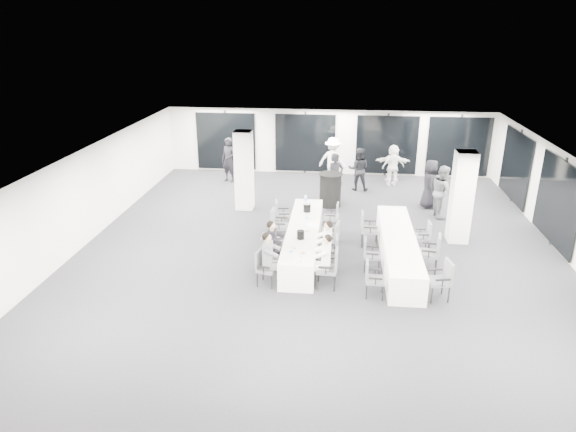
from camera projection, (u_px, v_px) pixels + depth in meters
The scene contains 43 objects.
room at pixel (350, 193), 15.73m from camera, with size 14.04×16.04×2.84m.
column_left at pixel (244, 170), 18.02m from camera, with size 0.60×0.60×2.80m, color silver.
column_right at pixel (462, 197), 15.29m from camera, with size 0.60×0.60×2.80m, color silver.
banquet_table_main at pixel (303, 239), 14.93m from camera, with size 0.90×5.00×0.75m, color white.
banquet_table_side at pixel (398, 249), 14.30m from camera, with size 0.90×5.00×0.75m, color white.
cocktail_table at pixel (330, 190), 18.51m from camera, with size 0.88×0.88×1.22m.
chair_main_left_near at pixel (264, 265), 12.99m from camera, with size 0.56×0.59×0.93m.
chair_main_left_second at pixel (268, 251), 13.70m from camera, with size 0.51×0.57×1.01m.
chair_main_left_mid at pixel (274, 238), 14.68m from camera, with size 0.53×0.56×0.89m.
chair_main_left_fourth at pixel (277, 223), 15.57m from camera, with size 0.53×0.59×1.01m.
chair_main_left_far at pixel (281, 214), 16.39m from camera, with size 0.58×0.61×0.98m.
chair_main_right_near at pixel (330, 266), 12.82m from camera, with size 0.54×0.60×1.04m.
chair_main_right_second at pixel (331, 251), 13.68m from camera, with size 0.52×0.58×1.00m.
chair_main_right_mid at pixel (332, 237), 14.52m from camera, with size 0.61×0.65×1.03m.
chair_main_right_fourth at pixel (332, 228), 15.26m from camera, with size 0.50×0.55×0.95m.
chair_main_right_far at pixel (333, 215), 16.36m from camera, with size 0.48×0.53×0.91m.
chair_side_left_near at pixel (372, 277), 12.44m from camera, with size 0.48×0.53×0.92m.
chair_side_left_mid at pixel (370, 253), 13.74m from camera, with size 0.48×0.53×0.90m.
chair_side_left_far at pixel (367, 227), 15.27m from camera, with size 0.52×0.59×1.03m.
chair_side_right_near at pixel (442, 278), 12.30m from camera, with size 0.59×0.62×1.00m.
chair_side_right_mid at pixel (432, 250), 13.70m from camera, with size 0.60×0.64×1.03m.
chair_side_right_far at pixel (424, 234), 14.98m from camera, with size 0.46×0.51×0.87m.
seated_guest_a at pixel (270, 256), 12.85m from camera, with size 0.50×0.38×1.44m.
seated_guest_b at pixel (274, 243), 13.59m from camera, with size 0.50×0.38×1.44m.
seated_guest_c at pixel (324, 258), 12.76m from camera, with size 0.50×0.38×1.44m.
seated_guest_d at pixel (325, 243), 13.60m from camera, with size 0.50×0.38×1.44m.
standing_guest_a at pixel (336, 174), 19.05m from camera, with size 0.73×0.59×2.01m, color black.
standing_guest_b at pixel (359, 166), 20.16m from camera, with size 0.93×0.57×1.93m, color black.
standing_guest_c at pixel (333, 157), 21.10m from camera, with size 1.38×0.70×2.13m, color white.
standing_guest_d at pixel (393, 164), 20.75m from camera, with size 1.05×0.59×1.78m, color white.
standing_guest_e at pixel (430, 181), 18.22m from camera, with size 0.96×0.59×1.99m, color black.
standing_guest_f at pixel (393, 160), 21.37m from camera, with size 1.61×0.62×1.75m, color white.
standing_guest_g at pixel (229, 157), 21.23m from camera, with size 0.76×0.61×2.09m, color black.
standing_guest_h at pixel (443, 188), 17.39m from camera, with size 0.98×0.60×2.03m, color #5B5F63.
ice_bucket_near at pixel (301, 235), 13.98m from camera, with size 0.21×0.21×0.24m, color black.
ice_bucket_far at pixel (307, 208), 15.96m from camera, with size 0.23×0.23×0.26m, color black.
water_bottle_a at pixel (291, 251), 13.06m from camera, with size 0.07×0.07×0.21m, color silver.
water_bottle_b at pixel (307, 217), 15.31m from camera, with size 0.06×0.06×0.20m, color silver.
water_bottle_c at pixel (306, 199), 16.82m from camera, with size 0.07×0.07×0.23m, color silver.
plate_a at pixel (293, 248), 13.41m from camera, with size 0.19×0.19×0.03m.
plate_b at pixel (303, 253), 13.12m from camera, with size 0.21×0.21×0.03m.
plate_c at pixel (308, 231), 14.49m from camera, with size 0.22×0.22×0.03m.
wine_glass at pixel (301, 256), 12.59m from camera, with size 0.08×0.08×0.22m.
Camera 1 is at (0.57, -13.95, 6.34)m, focal length 32.00 mm.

